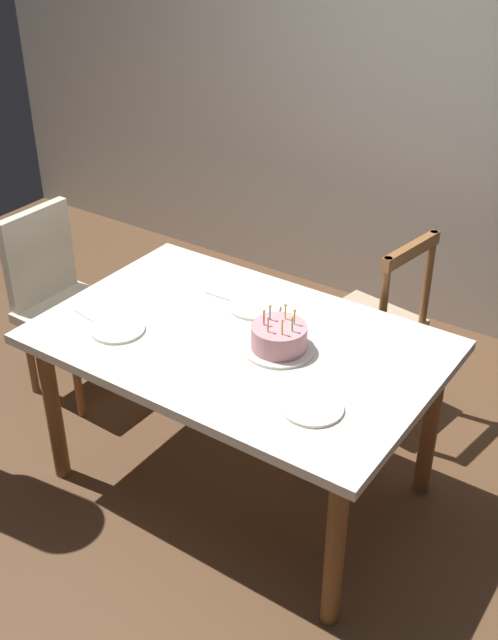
{
  "coord_description": "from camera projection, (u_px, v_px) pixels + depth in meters",
  "views": [
    {
      "loc": [
        1.49,
        -2.11,
        2.41
      ],
      "look_at": [
        0.05,
        0.0,
        0.86
      ],
      "focal_mm": 43.38,
      "sensor_mm": 36.0,
      "label": 1
    }
  ],
  "objects": [
    {
      "name": "dining_table",
      "position": [
        239.0,
        356.0,
        3.11
      ],
      "size": [
        1.58,
        1.02,
        0.76
      ],
      "color": "silver",
      "rests_on": "ground"
    },
    {
      "name": "plate_far_side",
      "position": [
        255.0,
        307.0,
        3.26
      ],
      "size": [
        0.22,
        0.22,
        0.01
      ],
      "primitive_type": "cylinder",
      "color": "silver",
      "rests_on": "dining_table"
    },
    {
      "name": "birthday_cake",
      "position": [
        279.0,
        339.0,
        2.97
      ],
      "size": [
        0.28,
        0.28,
        0.17
      ],
      "color": "silver",
      "rests_on": "dining_table"
    },
    {
      "name": "ground",
      "position": [
        240.0,
        480.0,
        3.46
      ],
      "size": [
        6.4,
        6.4,
        0.0
      ],
      "primitive_type": "plane",
      "color": "brown"
    },
    {
      "name": "chair_spindle_back",
      "position": [
        371.0,
        326.0,
        3.71
      ],
      "size": [
        0.5,
        0.5,
        0.95
      ],
      "color": "tan",
      "rests_on": "ground"
    },
    {
      "name": "plate_near_guest",
      "position": [
        312.0,
        407.0,
        2.67
      ],
      "size": [
        0.22,
        0.22,
        0.01
      ],
      "primitive_type": "cylinder",
      "color": "silver",
      "rests_on": "dining_table"
    },
    {
      "name": "back_wall",
      "position": [
        438.0,
        96.0,
        4.09
      ],
      "size": [
        6.4,
        0.1,
        2.6
      ],
      "primitive_type": "cube",
      "color": "beige",
      "rests_on": "ground"
    },
    {
      "name": "plate_near_celebrant",
      "position": [
        118.0,
        329.0,
        3.11
      ],
      "size": [
        0.22,
        0.22,
        0.01
      ],
      "primitive_type": "cylinder",
      "color": "silver",
      "rests_on": "dining_table"
    },
    {
      "name": "fork_far_side",
      "position": [
        223.0,
        297.0,
        3.34
      ],
      "size": [
        0.18,
        0.02,
        0.01
      ],
      "primitive_type": "cube",
      "rotation": [
        0.0,
        0.0,
        0.04
      ],
      "color": "silver",
      "rests_on": "dining_table"
    },
    {
      "name": "chair_upholstered",
      "position": [
        59.0,
        293.0,
        3.84
      ],
      "size": [
        0.46,
        0.45,
        0.95
      ],
      "color": "beige",
      "rests_on": "ground"
    },
    {
      "name": "fork_near_celebrant",
      "position": [
        89.0,
        318.0,
        3.19
      ],
      "size": [
        0.18,
        0.05,
        0.01
      ],
      "primitive_type": "cube",
      "rotation": [
        0.0,
        0.0,
        -0.17
      ],
      "color": "silver",
      "rests_on": "dining_table"
    }
  ]
}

